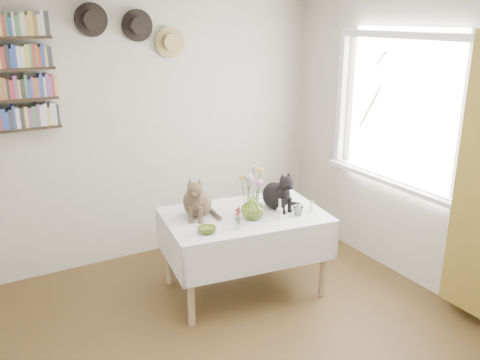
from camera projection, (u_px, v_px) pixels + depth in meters
room at (251, 208)px, 2.86m from camera, size 4.08×4.58×2.58m
window at (398, 123)px, 4.41m from camera, size 0.12×1.52×1.32m
dining_table at (244, 233)px, 4.29m from camera, size 1.42×1.02×0.71m
tabby_cat at (197, 195)px, 4.14m from camera, size 0.37×0.40×0.37m
black_cat at (276, 189)px, 4.31m from camera, size 0.27×0.32×0.35m
flower_vase at (253, 207)px, 4.11m from camera, size 0.24×0.24×0.20m
green_bowl at (207, 230)px, 3.86m from camera, size 0.15×0.15×0.05m
drinking_glass at (298, 211)px, 4.19m from camera, size 0.12×0.12×0.08m
candlestick at (280, 213)px, 4.10m from camera, size 0.05×0.05×0.18m
berry_jar at (237, 218)px, 3.92m from camera, size 0.05×0.05×0.19m
porcelain_figurine at (311, 207)px, 4.29m from camera, size 0.05×0.05×0.09m
flower_bouquet at (252, 178)px, 4.04m from camera, size 0.17×0.12×0.39m
wall_hats at (135, 29)px, 4.44m from camera, size 0.98×0.09×0.48m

